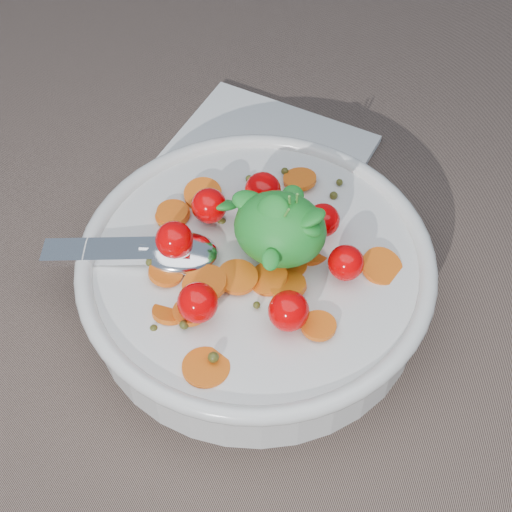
% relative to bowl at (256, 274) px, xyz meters
% --- Properties ---
extents(ground, '(6.00, 6.00, 0.00)m').
position_rel_bowl_xyz_m(ground, '(-0.03, -0.02, -0.03)').
color(ground, '#776155').
rests_on(ground, ground).
extents(bowl, '(0.28, 0.26, 0.11)m').
position_rel_bowl_xyz_m(bowl, '(0.00, 0.00, 0.00)').
color(bowl, silver).
rests_on(bowl, ground).
extents(napkin, '(0.18, 0.16, 0.01)m').
position_rel_bowl_xyz_m(napkin, '(-0.05, 0.14, -0.03)').
color(napkin, white).
rests_on(napkin, ground).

